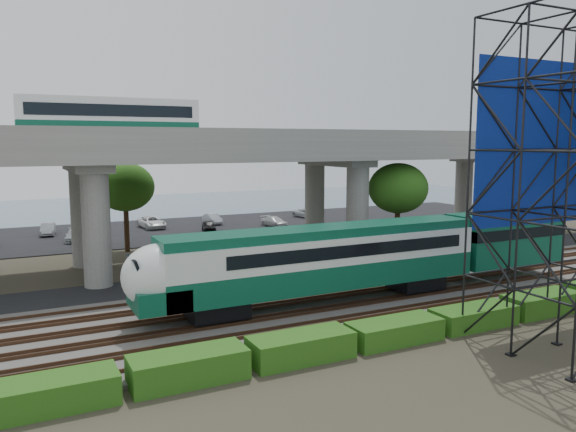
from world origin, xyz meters
TOP-DOWN VIEW (x-y plane):
  - ground at (0.00, 0.00)m, footprint 140.00×140.00m
  - ballast_bed at (0.00, 2.00)m, footprint 90.00×12.00m
  - service_road at (0.00, 10.50)m, footprint 90.00×5.00m
  - parking_lot at (0.00, 34.00)m, footprint 90.00×18.00m
  - harbor_water at (0.00, 56.00)m, footprint 140.00×40.00m
  - rail_tracks at (0.00, 2.00)m, footprint 90.00×9.52m
  - commuter_train at (3.02, 2.00)m, footprint 29.30×3.06m
  - overpass at (-0.61, 16.00)m, footprint 80.00×12.00m
  - hedge_strip at (1.01, -4.30)m, footprint 34.60×1.80m
  - trees at (-4.67, 16.17)m, footprint 40.94×16.94m
  - suv at (-4.02, 10.86)m, footprint 5.61×3.09m
  - parked_cars at (0.42, 33.86)m, footprint 37.33×9.39m

SIDE VIEW (x-z plane):
  - ground at x=0.00m, z-range 0.00..0.00m
  - harbor_water at x=0.00m, z-range 0.00..0.03m
  - service_road at x=0.00m, z-range 0.00..0.08m
  - parking_lot at x=0.00m, z-range 0.00..0.08m
  - ballast_bed at x=0.00m, z-range 0.00..0.20m
  - rail_tracks at x=0.00m, z-range 0.20..0.36m
  - hedge_strip at x=1.01m, z-range -0.04..1.16m
  - parked_cars at x=0.42m, z-range 0.03..1.29m
  - suv at x=-4.02m, z-range 0.08..1.57m
  - commuter_train at x=3.02m, z-range 0.73..5.03m
  - trees at x=-4.67m, z-range 1.73..9.42m
  - overpass at x=-0.61m, z-range 2.01..14.41m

